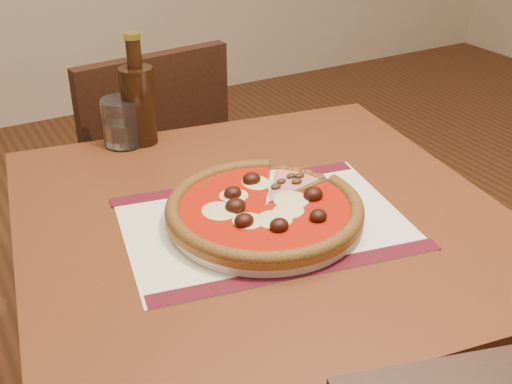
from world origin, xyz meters
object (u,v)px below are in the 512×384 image
Objects in this scene: water_glass at (122,122)px; bottle at (138,101)px; plate at (264,218)px; pizza at (264,207)px; chair_far at (145,176)px; table at (262,262)px.

bottle is at bearing -8.74° from water_glass.
plate is 0.42m from bottle.
water_glass reaches higher than pizza.
water_glass reaches higher than plate.
chair_far reaches higher than water_glass.
table is at bearing -78.82° from bottle.
plate is at bearing -81.57° from bottle.
water_glass is at bearing 106.06° from table.
plate is 0.43m from water_glass.
plate is at bearing -112.79° from table.
pizza is at bearing -81.64° from bottle.
chair_far is 2.65× the size of pizza.
bottle is at bearing 101.18° from table.
chair_far is (0.04, 0.72, -0.16)m from table.
chair_far is 0.80m from plate.
table is at bearing 80.73° from chair_far.
plate is (-0.05, -0.75, 0.27)m from chair_far.
pizza is at bearing -113.33° from table.
bottle is at bearing 98.36° from pizza.
chair_far is 3.73× the size of bottle.
table is 0.14m from pizza.
plate is at bearing 79.81° from chair_far.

